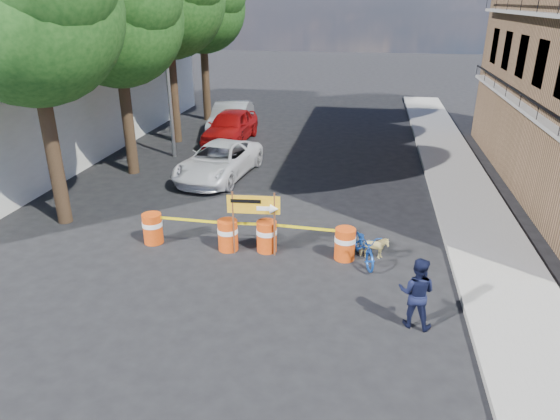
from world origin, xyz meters
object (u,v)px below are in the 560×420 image
at_px(barrel_far_right, 345,243).
at_px(sedan_red, 230,126).
at_px(suv_white, 219,161).
at_px(detour_sign, 260,210).
at_px(pedestrian, 416,293).
at_px(barrel_mid_left, 228,234).
at_px(dog, 374,248).
at_px(barrel_far_left, 153,228).
at_px(barrel_mid_right, 267,236).
at_px(bicycle, 365,232).
at_px(sedan_silver, 231,119).

height_order(barrel_far_right, sedan_red, sedan_red).
bearing_deg(suv_white, sedan_red, 108.00).
bearing_deg(detour_sign, pedestrian, -38.11).
bearing_deg(barrel_mid_left, dog, 2.33).
height_order(barrel_far_right, dog, barrel_far_right).
height_order(barrel_far_left, pedestrian, pedestrian).
xyz_separation_m(detour_sign, sedan_red, (-3.98, 11.47, -0.56)).
bearing_deg(barrel_mid_right, bicycle, -2.95).
bearing_deg(detour_sign, barrel_far_left, 171.90).
bearing_deg(sedan_silver, barrel_far_right, -67.38).
height_order(bicycle, sedan_red, bicycle).
xyz_separation_m(barrel_mid_right, sedan_red, (-4.10, 11.21, 0.33)).
bearing_deg(sedan_red, barrel_mid_left, -72.73).
relative_size(pedestrian, sedan_silver, 0.33).
bearing_deg(suv_white, pedestrian, -43.84).
bearing_deg(pedestrian, bicycle, -54.13).
bearing_deg(suv_white, barrel_far_left, -84.43).
bearing_deg(barrel_far_right, sedan_silver, 117.43).
xyz_separation_m(barrel_mid_left, suv_white, (-2.05, 6.05, 0.20)).
height_order(barrel_mid_left, sedan_silver, sedan_silver).
relative_size(barrel_far_right, suv_white, 0.19).
bearing_deg(bicycle, detour_sign, 165.04).
bearing_deg(dog, suv_white, 42.45).
height_order(pedestrian, suv_white, pedestrian).
xyz_separation_m(barrel_far_right, suv_white, (-5.33, 6.03, 0.20)).
bearing_deg(sedan_red, detour_sign, -68.41).
relative_size(bicycle, suv_white, 0.36).
relative_size(detour_sign, bicycle, 1.07).
height_order(barrel_far_left, sedan_silver, sedan_silver).
xyz_separation_m(barrel_far_left, bicycle, (6.09, -0.07, 0.40)).
relative_size(detour_sign, sedan_silver, 0.37).
height_order(barrel_mid_left, suv_white, suv_white).
relative_size(suv_white, sedan_silver, 0.97).
height_order(detour_sign, suv_white, detour_sign).
bearing_deg(sedan_red, pedestrian, -58.14).
relative_size(barrel_far_right, bicycle, 0.52).
bearing_deg(barrel_far_right, suv_white, 131.49).
distance_m(barrel_far_left, sedan_red, 11.31).
bearing_deg(barrel_far_right, dog, 10.49).
height_order(barrel_far_right, detour_sign, detour_sign).
bearing_deg(bicycle, sedan_silver, 101.71).
relative_size(barrel_mid_right, sedan_red, 0.19).
bearing_deg(barrel_far_right, bicycle, -4.86).
distance_m(bicycle, dog, 0.63).
distance_m(barrel_far_right, suv_white, 8.06).
xyz_separation_m(barrel_far_left, sedan_red, (-0.73, 11.28, 0.33)).
relative_size(barrel_far_left, dog, 1.16).
bearing_deg(dog, sedan_red, 28.72).
bearing_deg(barrel_far_left, dog, 1.05).
distance_m(barrel_far_left, suv_white, 6.01).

